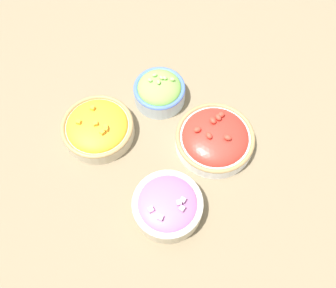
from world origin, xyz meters
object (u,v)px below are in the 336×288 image
at_px(bowl_red_onion, 168,205).
at_px(bowl_squash, 98,127).
at_px(bowl_lettuce, 159,91).
at_px(bowl_cherry_tomatoes, 215,138).

bearing_deg(bowl_red_onion, bowl_squash, 1.65).
distance_m(bowl_red_onion, bowl_lettuce, 0.33).
relative_size(bowl_red_onion, bowl_lettuce, 1.18).
relative_size(bowl_lettuce, bowl_squash, 0.74).
bearing_deg(bowl_squash, bowl_lettuce, -94.64).
distance_m(bowl_lettuce, bowl_squash, 0.20).
relative_size(bowl_lettuce, bowl_cherry_tomatoes, 0.69).
xyz_separation_m(bowl_cherry_tomatoes, bowl_squash, (0.22, 0.22, -0.00)).
bearing_deg(bowl_cherry_tomatoes, bowl_squash, 44.93).
relative_size(bowl_cherry_tomatoes, bowl_squash, 1.08).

